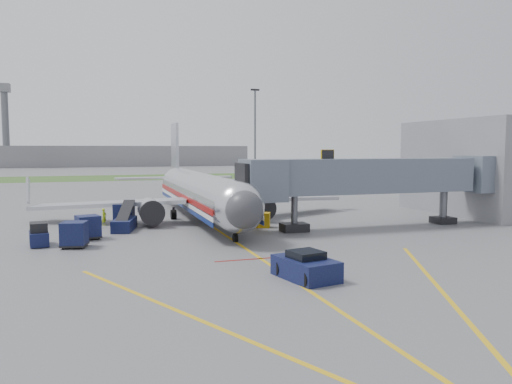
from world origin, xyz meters
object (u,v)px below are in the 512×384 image
object	(u,v)px
pushback_tug	(306,267)
baggage_tug	(39,235)
airliner	(200,192)
belt_loader	(125,223)
ramp_worker	(104,217)

from	to	relation	value
pushback_tug	baggage_tug	distance (m)	20.50
airliner	belt_loader	bearing A→B (deg)	-146.23
belt_loader	ramp_worker	distance (m)	3.65
baggage_tug	ramp_worker	size ratio (longest dim) A/B	1.64
pushback_tug	belt_loader	size ratio (longest dim) A/B	0.81
belt_loader	airliner	bearing A→B (deg)	33.77
airliner	belt_loader	xyz separation A→B (m)	(-7.60, -5.08, -2.06)
airliner	pushback_tug	world-z (taller)	airliner
airliner	baggage_tug	xyz separation A→B (m)	(-13.86, -10.26, -1.90)
pushback_tug	ramp_worker	size ratio (longest dim) A/B	2.58
airliner	ramp_worker	size ratio (longest dim) A/B	22.86
belt_loader	baggage_tug	bearing A→B (deg)	-140.40
baggage_tug	belt_loader	size ratio (longest dim) A/B	0.51
ramp_worker	belt_loader	bearing A→B (deg)	-117.16
belt_loader	ramp_worker	bearing A→B (deg)	116.21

